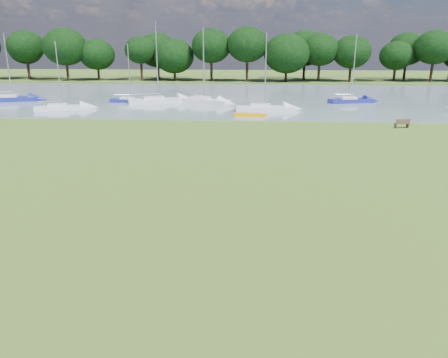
# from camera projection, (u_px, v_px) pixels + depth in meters

# --- Properties ---
(ground) EXTENTS (220.00, 220.00, 0.00)m
(ground) POSITION_uv_depth(u_px,v_px,m) (250.00, 197.00, 21.34)
(ground) COLOR olive
(river) EXTENTS (220.00, 40.00, 0.10)m
(river) POSITION_uv_depth(u_px,v_px,m) (254.00, 97.00, 61.36)
(river) COLOR slate
(river) RESTS_ON ground
(far_bank) EXTENTS (220.00, 20.00, 0.40)m
(far_bank) POSITION_uv_depth(u_px,v_px,m) (255.00, 80.00, 89.95)
(far_bank) COLOR #4C6626
(far_bank) RESTS_ON ground
(riverbank_bench) EXTENTS (1.37, 0.65, 0.81)m
(riverbank_bench) POSITION_uv_depth(u_px,v_px,m) (402.00, 123.00, 38.72)
(riverbank_bench) COLOR brown
(riverbank_bench) RESTS_ON ground
(kayak) EXTENTS (3.31, 1.18, 0.32)m
(kayak) POSITION_uv_depth(u_px,v_px,m) (250.00, 115.00, 44.73)
(kayak) COLOR #F3A006
(kayak) RESTS_ON river
(tree_line) EXTENTS (131.46, 8.40, 10.16)m
(tree_line) POSITION_uv_depth(u_px,v_px,m) (232.00, 50.00, 84.65)
(tree_line) COLOR black
(tree_line) RESTS_ON far_bank
(sailboat_0) EXTENTS (7.75, 4.61, 9.80)m
(sailboat_0) POSITION_uv_depth(u_px,v_px,m) (158.00, 99.00, 54.82)
(sailboat_0) COLOR silver
(sailboat_0) RESTS_ON river
(sailboat_1) EXTENTS (5.11, 1.44, 7.22)m
(sailboat_1) POSITION_uv_depth(u_px,v_px,m) (130.00, 99.00, 55.48)
(sailboat_1) COLOR navy
(sailboat_1) RESTS_ON river
(sailboat_2) EXTENTS (6.72, 4.34, 9.13)m
(sailboat_2) POSITION_uv_depth(u_px,v_px,m) (204.00, 99.00, 54.21)
(sailboat_2) COLOR silver
(sailboat_2) RESTS_ON river
(sailboat_3) EXTENTS (6.47, 3.44, 8.44)m
(sailboat_3) POSITION_uv_depth(u_px,v_px,m) (12.00, 97.00, 56.43)
(sailboat_3) COLOR navy
(sailboat_3) RESTS_ON river
(sailboat_5) EXTENTS (6.46, 2.32, 8.33)m
(sailboat_5) POSITION_uv_depth(u_px,v_px,m) (264.00, 107.00, 48.40)
(sailboat_5) COLOR silver
(sailboat_5) RESTS_ON river
(sailboat_6) EXTENTS (5.89, 3.01, 8.28)m
(sailboat_6) POSITION_uv_depth(u_px,v_px,m) (351.00, 99.00, 54.96)
(sailboat_6) COLOR navy
(sailboat_6) RESTS_ON river
(sailboat_7) EXTENTS (6.10, 3.69, 7.39)m
(sailboat_7) POSITION_uv_depth(u_px,v_px,m) (61.00, 106.00, 49.03)
(sailboat_7) COLOR silver
(sailboat_7) RESTS_ON river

